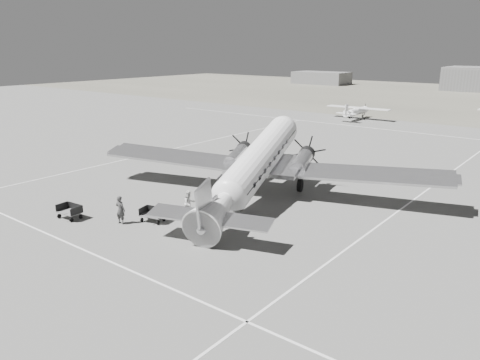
% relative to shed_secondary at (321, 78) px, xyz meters
% --- Properties ---
extents(ground, '(260.00, 260.00, 0.00)m').
position_rel_shed_secondary_xyz_m(ground, '(55.00, -115.00, -2.00)').
color(ground, slate).
rests_on(ground, ground).
extents(taxi_line_near, '(60.00, 0.15, 0.01)m').
position_rel_shed_secondary_xyz_m(taxi_line_near, '(55.00, -129.00, -1.99)').
color(taxi_line_near, silver).
rests_on(taxi_line_near, ground).
extents(taxi_line_right, '(0.15, 80.00, 0.01)m').
position_rel_shed_secondary_xyz_m(taxi_line_right, '(67.00, -115.00, -1.99)').
color(taxi_line_right, silver).
rests_on(taxi_line_right, ground).
extents(taxi_line_left, '(0.15, 60.00, 0.01)m').
position_rel_shed_secondary_xyz_m(taxi_line_left, '(37.00, -105.00, -1.99)').
color(taxi_line_left, silver).
rests_on(taxi_line_left, ground).
extents(taxi_line_horizon, '(90.00, 0.15, 0.01)m').
position_rel_shed_secondary_xyz_m(taxi_line_horizon, '(55.00, -75.00, -1.99)').
color(taxi_line_horizon, silver).
rests_on(taxi_line_horizon, ground).
extents(shed_secondary, '(18.00, 10.00, 4.00)m').
position_rel_shed_secondary_xyz_m(shed_secondary, '(0.00, 0.00, 0.00)').
color(shed_secondary, '#606060').
rests_on(shed_secondary, ground).
extents(dc3_airliner, '(35.20, 29.12, 5.77)m').
position_rel_shed_secondary_xyz_m(dc3_airliner, '(56.93, -114.73, 0.89)').
color(dc3_airliner, silver).
rests_on(dc3_airliner, ground).
extents(light_plane_left, '(11.51, 9.43, 2.34)m').
position_rel_shed_secondary_xyz_m(light_plane_left, '(44.17, -67.99, -0.83)').
color(light_plane_left, white).
rests_on(light_plane_left, ground).
extents(baggage_cart_near, '(2.04, 1.66, 1.01)m').
position_rel_shed_secondary_xyz_m(baggage_cart_near, '(53.97, -123.05, -1.50)').
color(baggage_cart_near, '#606060').
rests_on(baggage_cart_near, ground).
extents(baggage_cart_far, '(1.93, 1.43, 1.03)m').
position_rel_shed_secondary_xyz_m(baggage_cart_far, '(48.73, -126.37, -1.48)').
color(baggage_cart_far, '#606060').
rests_on(baggage_cart_far, ground).
extents(ground_crew, '(0.83, 0.62, 2.05)m').
position_rel_shed_secondary_xyz_m(ground_crew, '(52.52, -124.72, -0.97)').
color(ground_crew, '#323232').
rests_on(ground_crew, ground).
extents(ramp_agent, '(0.95, 1.10, 1.95)m').
position_rel_shed_secondary_xyz_m(ramp_agent, '(55.22, -120.60, -1.02)').
color(ramp_agent, silver).
rests_on(ramp_agent, ground).
extents(passenger, '(0.58, 0.78, 1.47)m').
position_rel_shed_secondary_xyz_m(passenger, '(55.60, -119.91, -1.27)').
color(passenger, beige).
rests_on(passenger, ground).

